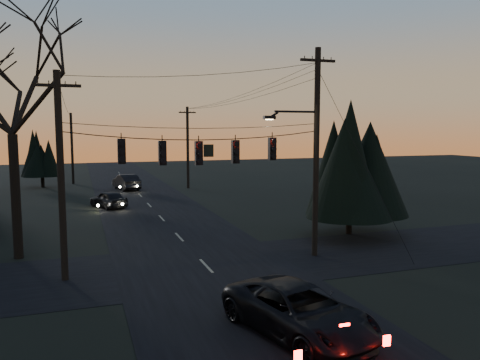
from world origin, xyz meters
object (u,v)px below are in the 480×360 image
object	(u,v)px
utility_pole_right	(314,256)
utility_pole_left	(65,280)
suv_near	(299,311)
bare_tree_left	(10,83)
utility_pole_far_l	(73,184)
sedan_oncoming_b	(126,182)
utility_pole_far_r	(188,188)
sedan_oncoming_a	(109,199)
evergreen_right	(350,162)

from	to	relation	value
utility_pole_right	utility_pole_left	size ratio (longest dim) A/B	1.18
suv_near	bare_tree_left	bearing A→B (deg)	111.54
utility_pole_right	utility_pole_far_l	distance (m)	37.79
sedan_oncoming_b	suv_near	bearing A→B (deg)	80.47
utility_pole_far_r	sedan_oncoming_b	world-z (taller)	utility_pole_far_r
utility_pole_right	sedan_oncoming_a	xyz separation A→B (m)	(-8.70, 17.87, 0.67)
utility_pole_right	evergreen_right	world-z (taller)	evergreen_right
bare_tree_left	sedan_oncoming_a	world-z (taller)	bare_tree_left
utility_pole_left	utility_pole_far_r	xyz separation A→B (m)	(11.50, 28.00, 0.00)
suv_near	sedan_oncoming_a	world-z (taller)	suv_near
bare_tree_left	sedan_oncoming_b	bearing A→B (deg)	73.20
utility_pole_far_l	evergreen_right	world-z (taller)	evergreen_right
utility_pole_far_r	bare_tree_left	distance (m)	28.67
utility_pole_right	bare_tree_left	world-z (taller)	bare_tree_left
suv_near	utility_pole_far_l	bearing A→B (deg)	83.58
utility_pole_left	utility_pole_far_r	distance (m)	30.27
utility_pole_right	utility_pole_far_l	size ratio (longest dim) A/B	1.25
utility_pole_right	evergreen_right	xyz separation A→B (m)	(4.18, 3.59, 4.29)
utility_pole_left	sedan_oncoming_a	size ratio (longest dim) A/B	2.17
bare_tree_left	sedan_oncoming_b	xyz separation A→B (m)	(7.40, 24.51, -7.55)
evergreen_right	suv_near	xyz separation A→B (m)	(-8.88, -11.39, -3.55)
utility_pole_far_r	bare_tree_left	xyz separation A→B (m)	(-13.70, -23.77, 8.33)
utility_pole_right	utility_pole_left	bearing A→B (deg)	180.00
utility_pole_left	sedan_oncoming_b	xyz separation A→B (m)	(5.20, 28.74, 0.78)
bare_tree_left	suv_near	xyz separation A→B (m)	(9.00, -12.03, -7.58)
bare_tree_left	evergreen_right	bearing A→B (deg)	-2.05
utility_pole_left	suv_near	world-z (taller)	utility_pole_left
sedan_oncoming_a	sedan_oncoming_b	bearing A→B (deg)	-126.72
suv_near	sedan_oncoming_a	bearing A→B (deg)	83.61
utility_pole_far_r	sedan_oncoming_a	distance (m)	13.37
utility_pole_left	utility_pole_far_l	distance (m)	36.00
utility_pole_far_r	suv_near	bearing A→B (deg)	-97.48
utility_pole_far_l	suv_near	xyz separation A→B (m)	(6.80, -43.80, 0.75)
utility_pole_right	utility_pole_far_r	distance (m)	28.00
utility_pole_left	bare_tree_left	xyz separation A→B (m)	(-2.20, 4.23, 8.33)
utility_pole_left	evergreen_right	world-z (taller)	evergreen_right
sedan_oncoming_b	evergreen_right	bearing A→B (deg)	100.59
utility_pole_left	sedan_oncoming_a	world-z (taller)	utility_pole_left
suv_near	utility_pole_far_r	bearing A→B (deg)	67.28
utility_pole_right	evergreen_right	bearing A→B (deg)	40.67
utility_pole_far_l	sedan_oncoming_b	bearing A→B (deg)	-54.39
sedan_oncoming_b	bare_tree_left	bearing A→B (deg)	61.17
utility_pole_right	sedan_oncoming_b	world-z (taller)	utility_pole_right
utility_pole_far_l	utility_pole_right	bearing A→B (deg)	-72.28
evergreen_right	sedan_oncoming_a	xyz separation A→B (m)	(-12.88, 14.28, -3.63)
utility_pole_left	sedan_oncoming_b	distance (m)	29.22
utility_pole_left	sedan_oncoming_b	world-z (taller)	utility_pole_left
utility_pole_right	sedan_oncoming_a	size ratio (longest dim) A/B	2.55
bare_tree_left	sedan_oncoming_a	size ratio (longest dim) A/B	3.03
utility_pole_left	utility_pole_far_r	bearing A→B (deg)	67.67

